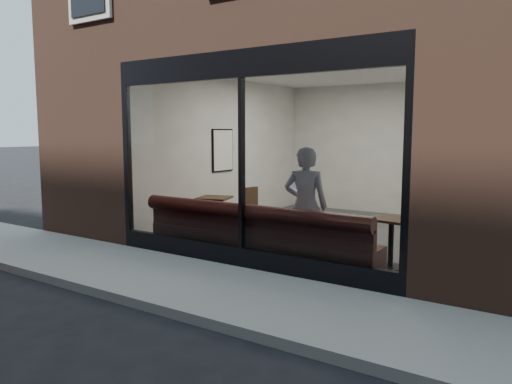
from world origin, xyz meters
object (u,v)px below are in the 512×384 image
Objects in this scene: person at (305,206)px; cafe_table_right at (392,219)px; cafe_table_left at (214,198)px; banquette at (257,247)px; cafe_chair_left at (244,222)px.

cafe_table_right is at bearing -173.40° from person.
person reaches higher than cafe_table_left.
cafe_table_left is (-1.80, 1.18, 0.52)m from banquette.
cafe_table_left is 1.61× the size of cafe_chair_left.
person is 1.28m from cafe_table_right.
cafe_table_left reaches higher than cafe_table_right.
cafe_table_right is 3.44m from cafe_chair_left.
person is 2.68m from cafe_table_left.
banquette is 1.02m from person.
cafe_table_right is at bearing 179.05° from cafe_chair_left.
cafe_table_left is 1.07× the size of cafe_table_right.
cafe_table_left reaches higher than cafe_chair_left.
person is at bearing 20.31° from banquette.
cafe_table_right is (3.67, -0.41, 0.00)m from cafe_table_left.
banquette is 2.16m from cafe_chair_left.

